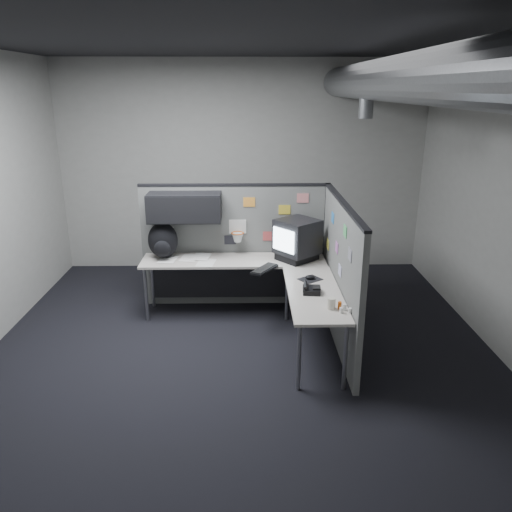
{
  "coord_description": "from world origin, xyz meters",
  "views": [
    {
      "loc": [
        0.08,
        -4.94,
        2.78
      ],
      "look_at": [
        0.17,
        0.35,
        0.99
      ],
      "focal_mm": 35.0,
      "sensor_mm": 36.0,
      "label": 1
    }
  ],
  "objects_px": {
    "monitor": "(297,239)",
    "backpack": "(163,241)",
    "desk": "(253,276)",
    "keyboard": "(264,269)",
    "phone": "(311,289)"
  },
  "relations": [
    {
      "from": "keyboard",
      "to": "phone",
      "type": "xyz_separation_m",
      "value": [
        0.47,
        -0.67,
        0.02
      ]
    },
    {
      "from": "monitor",
      "to": "backpack",
      "type": "relative_size",
      "value": 1.38
    },
    {
      "from": "monitor",
      "to": "keyboard",
      "type": "relative_size",
      "value": 1.47
    },
    {
      "from": "desk",
      "to": "monitor",
      "type": "distance_m",
      "value": 0.72
    },
    {
      "from": "monitor",
      "to": "backpack",
      "type": "xyz_separation_m",
      "value": [
        -1.68,
        0.09,
        -0.04
      ]
    },
    {
      "from": "desk",
      "to": "backpack",
      "type": "relative_size",
      "value": 5.03
    },
    {
      "from": "monitor",
      "to": "keyboard",
      "type": "bearing_deg",
      "value": -131.94
    },
    {
      "from": "keyboard",
      "to": "backpack",
      "type": "xyz_separation_m",
      "value": [
        -1.26,
        0.48,
        0.21
      ]
    },
    {
      "from": "backpack",
      "to": "phone",
      "type": "bearing_deg",
      "value": -18.9
    },
    {
      "from": "keyboard",
      "to": "monitor",
      "type": "bearing_deg",
      "value": 30.88
    },
    {
      "from": "desk",
      "to": "monitor",
      "type": "relative_size",
      "value": 3.66
    },
    {
      "from": "desk",
      "to": "keyboard",
      "type": "distance_m",
      "value": 0.23
    },
    {
      "from": "desk",
      "to": "phone",
      "type": "distance_m",
      "value": 1.01
    },
    {
      "from": "desk",
      "to": "backpack",
      "type": "height_order",
      "value": "backpack"
    },
    {
      "from": "monitor",
      "to": "backpack",
      "type": "distance_m",
      "value": 1.68
    }
  ]
}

